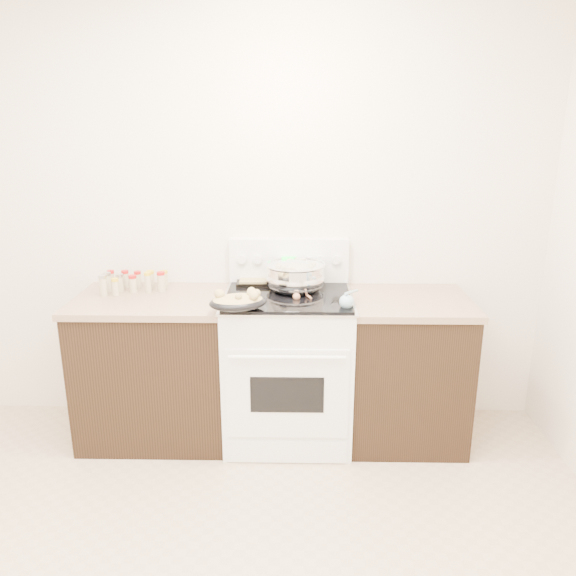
{
  "coord_description": "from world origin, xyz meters",
  "views": [
    {
      "loc": [
        0.41,
        -1.79,
        1.95
      ],
      "look_at": [
        0.35,
        1.37,
        1.0
      ],
      "focal_mm": 35.0,
      "sensor_mm": 36.0,
      "label": 1
    }
  ],
  "objects": [
    {
      "name": "roasting_pan",
      "position": [
        0.08,
        1.14,
        0.99
      ],
      "size": [
        0.37,
        0.3,
        0.12
      ],
      "color": "black",
      "rests_on": "kitchen_range"
    },
    {
      "name": "baking_sheet",
      "position": [
        0.22,
        1.7,
        0.96
      ],
      "size": [
        0.4,
        0.29,
        0.06
      ],
      "color": "black",
      "rests_on": "kitchen_range"
    },
    {
      "name": "kitchen_range",
      "position": [
        0.35,
        1.42,
        0.49
      ],
      "size": [
        0.78,
        0.73,
        1.22
      ],
      "color": "white",
      "rests_on": "ground"
    },
    {
      "name": "room_shell",
      "position": [
        0.0,
        0.0,
        1.7
      ],
      "size": [
        4.1,
        3.6,
        2.75
      ],
      "color": "white",
      "rests_on": "ground"
    },
    {
      "name": "mixing_bowl",
      "position": [
        0.39,
        1.52,
        1.03
      ],
      "size": [
        0.48,
        0.48,
        0.22
      ],
      "color": "silver",
      "rests_on": "kitchen_range"
    },
    {
      "name": "counter_left",
      "position": [
        -0.48,
        1.43,
        0.46
      ],
      "size": [
        0.93,
        0.67,
        0.92
      ],
      "color": "black",
      "rests_on": "ground"
    },
    {
      "name": "wooden_spoon",
      "position": [
        0.41,
        1.38,
        0.95
      ],
      "size": [
        0.11,
        0.25,
        0.04
      ],
      "color": "tan",
      "rests_on": "kitchen_range"
    },
    {
      "name": "spice_jars",
      "position": [
        -0.63,
        1.56,
        0.98
      ],
      "size": [
        0.39,
        0.24,
        0.13
      ],
      "color": "#BFB28C",
      "rests_on": "counter_left"
    },
    {
      "name": "blue_ladle",
      "position": [
        0.68,
        1.21,
        0.98
      ],
      "size": [
        0.13,
        0.27,
        0.1
      ],
      "color": "#8EBBD4",
      "rests_on": "kitchen_range"
    },
    {
      "name": "counter_right",
      "position": [
        1.08,
        1.43,
        0.46
      ],
      "size": [
        0.73,
        0.67,
        0.92
      ],
      "color": "black",
      "rests_on": "ground"
    }
  ]
}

